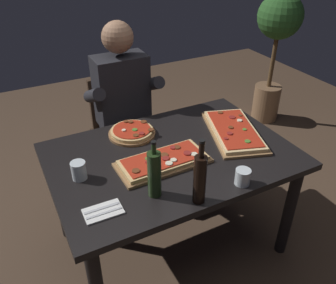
{
  "coord_description": "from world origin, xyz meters",
  "views": [
    {
      "loc": [
        -0.8,
        -1.49,
        1.89
      ],
      "look_at": [
        0.0,
        0.05,
        0.79
      ],
      "focal_mm": 37.5,
      "sensor_mm": 36.0,
      "label": 1
    }
  ],
  "objects_px": {
    "tumbler_far_side": "(243,178)",
    "diner_chair": "(121,126)",
    "tumbler_near_camera": "(79,171)",
    "seated_diner": "(125,103)",
    "potted_plant_corner": "(276,42)",
    "oil_bottle_amber": "(154,174)",
    "pizza_rectangular_left": "(234,131)",
    "pizza_round_far": "(132,132)",
    "dining_table": "(172,166)",
    "pizza_rectangular_front": "(163,161)",
    "wine_bottle_dark": "(200,178)"
  },
  "relations": [
    {
      "from": "pizza_round_far",
      "to": "tumbler_near_camera",
      "type": "height_order",
      "value": "tumbler_near_camera"
    },
    {
      "from": "oil_bottle_amber",
      "to": "pizza_round_far",
      "type": "bearing_deg",
      "value": 78.54
    },
    {
      "from": "tumbler_far_side",
      "to": "diner_chair",
      "type": "height_order",
      "value": "diner_chair"
    },
    {
      "from": "tumbler_far_side",
      "to": "seated_diner",
      "type": "height_order",
      "value": "seated_diner"
    },
    {
      "from": "tumbler_near_camera",
      "to": "seated_diner",
      "type": "xyz_separation_m",
      "value": [
        0.53,
        0.72,
        -0.04
      ]
    },
    {
      "from": "tumbler_near_camera",
      "to": "diner_chair",
      "type": "xyz_separation_m",
      "value": [
        0.53,
        0.84,
        -0.3
      ]
    },
    {
      "from": "pizza_rectangular_left",
      "to": "pizza_round_far",
      "type": "height_order",
      "value": "pizza_round_far"
    },
    {
      "from": "dining_table",
      "to": "pizza_rectangular_left",
      "type": "relative_size",
      "value": 2.27
    },
    {
      "from": "tumbler_near_camera",
      "to": "potted_plant_corner",
      "type": "bearing_deg",
      "value": 25.37
    },
    {
      "from": "pizza_rectangular_left",
      "to": "oil_bottle_amber",
      "type": "distance_m",
      "value": 0.77
    },
    {
      "from": "oil_bottle_amber",
      "to": "tumbler_far_side",
      "type": "xyz_separation_m",
      "value": [
        0.43,
        -0.13,
        -0.09
      ]
    },
    {
      "from": "potted_plant_corner",
      "to": "pizza_round_far",
      "type": "bearing_deg",
      "value": -156.85
    },
    {
      "from": "pizza_rectangular_front",
      "to": "pizza_rectangular_left",
      "type": "distance_m",
      "value": 0.55
    },
    {
      "from": "oil_bottle_amber",
      "to": "pizza_rectangular_left",
      "type": "bearing_deg",
      "value": 23.07
    },
    {
      "from": "wine_bottle_dark",
      "to": "potted_plant_corner",
      "type": "relative_size",
      "value": 0.26
    },
    {
      "from": "tumbler_far_side",
      "to": "diner_chair",
      "type": "xyz_separation_m",
      "value": [
        -0.2,
        1.27,
        -0.29
      ]
    },
    {
      "from": "oil_bottle_amber",
      "to": "tumbler_far_side",
      "type": "height_order",
      "value": "oil_bottle_amber"
    },
    {
      "from": "pizza_rectangular_front",
      "to": "diner_chair",
      "type": "relative_size",
      "value": 0.6
    },
    {
      "from": "tumbler_near_camera",
      "to": "diner_chair",
      "type": "distance_m",
      "value": 1.04
    },
    {
      "from": "pizza_round_far",
      "to": "seated_diner",
      "type": "bearing_deg",
      "value": 74.7
    },
    {
      "from": "oil_bottle_amber",
      "to": "tumbler_near_camera",
      "type": "relative_size",
      "value": 3.1
    },
    {
      "from": "dining_table",
      "to": "pizza_round_far",
      "type": "relative_size",
      "value": 4.73
    },
    {
      "from": "pizza_round_far",
      "to": "tumbler_near_camera",
      "type": "xyz_separation_m",
      "value": [
        -0.41,
        -0.28,
        0.02
      ]
    },
    {
      "from": "seated_diner",
      "to": "tumbler_near_camera",
      "type": "bearing_deg",
      "value": -126.54
    },
    {
      "from": "dining_table",
      "to": "pizza_rectangular_left",
      "type": "xyz_separation_m",
      "value": [
        0.45,
        0.02,
        0.12
      ]
    },
    {
      "from": "pizza_round_far",
      "to": "wine_bottle_dark",
      "type": "relative_size",
      "value": 0.86
    },
    {
      "from": "pizza_round_far",
      "to": "oil_bottle_amber",
      "type": "bearing_deg",
      "value": -101.46
    },
    {
      "from": "pizza_rectangular_left",
      "to": "pizza_round_far",
      "type": "relative_size",
      "value": 2.08
    },
    {
      "from": "dining_table",
      "to": "oil_bottle_amber",
      "type": "height_order",
      "value": "oil_bottle_amber"
    },
    {
      "from": "pizza_round_far",
      "to": "tumbler_far_side",
      "type": "height_order",
      "value": "tumbler_far_side"
    },
    {
      "from": "pizza_rectangular_front",
      "to": "diner_chair",
      "type": "bearing_deg",
      "value": 84.75
    },
    {
      "from": "tumbler_near_camera",
      "to": "seated_diner",
      "type": "distance_m",
      "value": 0.89
    },
    {
      "from": "dining_table",
      "to": "seated_diner",
      "type": "bearing_deg",
      "value": 90.55
    },
    {
      "from": "potted_plant_corner",
      "to": "seated_diner",
      "type": "bearing_deg",
      "value": -168.1
    },
    {
      "from": "pizza_rectangular_front",
      "to": "tumbler_near_camera",
      "type": "height_order",
      "value": "tumbler_near_camera"
    },
    {
      "from": "pizza_rectangular_front",
      "to": "pizza_rectangular_left",
      "type": "xyz_separation_m",
      "value": [
        0.55,
        0.09,
        -0.0
      ]
    },
    {
      "from": "potted_plant_corner",
      "to": "pizza_rectangular_left",
      "type": "bearing_deg",
      "value": -140.16
    },
    {
      "from": "pizza_rectangular_left",
      "to": "oil_bottle_amber",
      "type": "relative_size",
      "value": 1.99
    },
    {
      "from": "tumbler_far_side",
      "to": "wine_bottle_dark",
      "type": "bearing_deg",
      "value": -178.22
    },
    {
      "from": "seated_diner",
      "to": "pizza_round_far",
      "type": "bearing_deg",
      "value": -105.3
    },
    {
      "from": "tumbler_near_camera",
      "to": "pizza_round_far",
      "type": "bearing_deg",
      "value": 34.5
    },
    {
      "from": "pizza_rectangular_front",
      "to": "tumbler_far_side",
      "type": "bearing_deg",
      "value": -50.13
    },
    {
      "from": "dining_table",
      "to": "diner_chair",
      "type": "bearing_deg",
      "value": 90.47
    },
    {
      "from": "pizza_rectangular_front",
      "to": "oil_bottle_amber",
      "type": "bearing_deg",
      "value": -125.99
    },
    {
      "from": "pizza_rectangular_left",
      "to": "tumbler_far_side",
      "type": "relative_size",
      "value": 7.21
    },
    {
      "from": "diner_chair",
      "to": "seated_diner",
      "type": "relative_size",
      "value": 0.65
    },
    {
      "from": "pizza_rectangular_front",
      "to": "potted_plant_corner",
      "type": "height_order",
      "value": "potted_plant_corner"
    },
    {
      "from": "wine_bottle_dark",
      "to": "seated_diner",
      "type": "relative_size",
      "value": 0.26
    },
    {
      "from": "tumbler_near_camera",
      "to": "pizza_rectangular_left",
      "type": "bearing_deg",
      "value": 0.04
    },
    {
      "from": "dining_table",
      "to": "pizza_round_far",
      "type": "bearing_deg",
      "value": 112.62
    }
  ]
}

